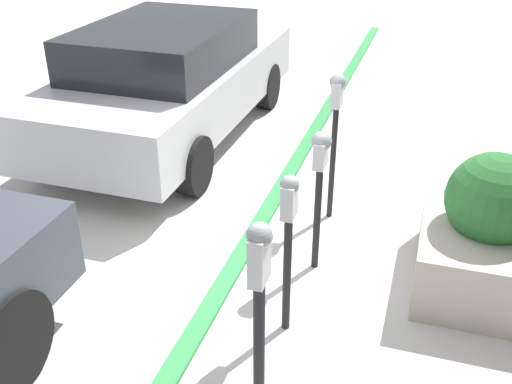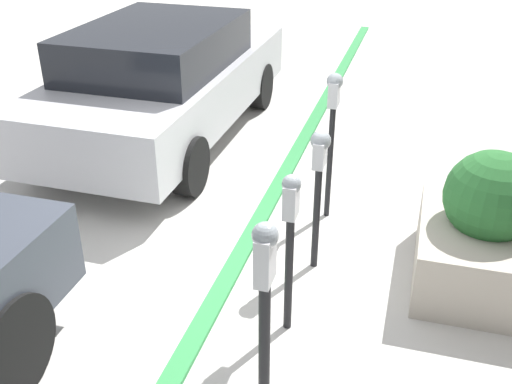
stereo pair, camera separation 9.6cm
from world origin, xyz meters
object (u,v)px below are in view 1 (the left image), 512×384
at_px(parking_meter_nearest, 259,291).
at_px(parking_meter_middle, 320,170).
at_px(parking_meter_second, 288,226).
at_px(parked_car_middle, 170,79).
at_px(planter_box, 486,236).
at_px(parking_meter_fourth, 336,114).

distance_m(parking_meter_nearest, parking_meter_middle, 1.68).
distance_m(parking_meter_second, parked_car_middle, 3.93).
bearing_deg(parked_car_middle, parking_meter_second, -142.42).
height_order(planter_box, parked_car_middle, parked_car_middle).
bearing_deg(parked_car_middle, parking_meter_nearest, -148.12).
height_order(parking_meter_middle, parked_car_middle, parked_car_middle).
distance_m(planter_box, parked_car_middle, 4.32).
distance_m(parking_meter_nearest, parked_car_middle, 4.64).
distance_m(parking_meter_second, parking_meter_middle, 0.85).
bearing_deg(parking_meter_second, parking_meter_middle, -2.61).
xyz_separation_m(parking_meter_second, parking_meter_middle, (0.85, -0.04, 0.04)).
height_order(parking_meter_middle, planter_box, parking_meter_middle).
height_order(parking_meter_nearest, parking_meter_second, parking_meter_nearest).
bearing_deg(planter_box, parking_meter_nearest, 143.77).
xyz_separation_m(parking_meter_nearest, parking_meter_middle, (1.68, 0.00, -0.02)).
relative_size(parking_meter_nearest, parking_meter_middle, 1.11).
distance_m(parking_meter_nearest, parking_meter_fourth, 2.58).
xyz_separation_m(parking_meter_middle, parked_car_middle, (2.30, 2.39, -0.17)).
bearing_deg(parking_meter_middle, parked_car_middle, 46.10).
relative_size(parking_meter_second, parked_car_middle, 0.29).
bearing_deg(parking_meter_middle, parking_meter_nearest, -179.89).
xyz_separation_m(parking_meter_nearest, parking_meter_second, (0.83, 0.04, -0.06)).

